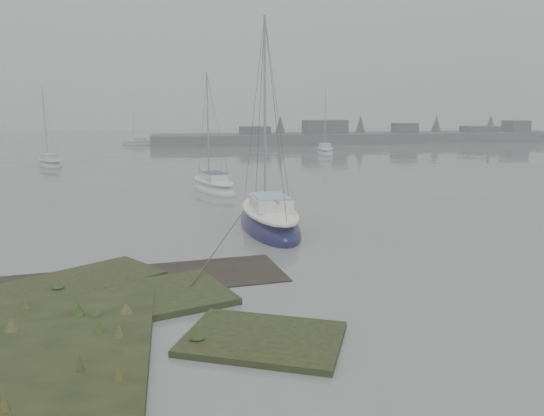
{
  "coord_description": "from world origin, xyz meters",
  "views": [
    {
      "loc": [
        -1.4,
        -11.56,
        5.26
      ],
      "look_at": [
        1.95,
        6.04,
        1.8
      ],
      "focal_mm": 35.0,
      "sensor_mm": 36.0,
      "label": 1
    }
  ],
  "objects": [
    {
      "name": "sailboat_main",
      "position": [
        2.69,
        10.57,
        0.3
      ],
      "size": [
        2.42,
        6.95,
        9.74
      ],
      "rotation": [
        0.0,
        0.0,
        0.02
      ],
      "color": "#0E0E37",
      "rests_on": "ground"
    },
    {
      "name": "sailboat_white",
      "position": [
        1.13,
        21.3,
        0.24
      ],
      "size": [
        3.37,
        5.86,
        7.87
      ],
      "rotation": [
        0.0,
        0.0,
        0.29
      ],
      "color": "silver",
      "rests_on": "ground"
    },
    {
      "name": "sailboat_far_b",
      "position": [
        15.34,
        44.92,
        0.24
      ],
      "size": [
        2.94,
        5.78,
        7.8
      ],
      "rotation": [
        0.0,
        0.0,
        -0.21
      ],
      "color": "silver",
      "rests_on": "ground"
    },
    {
      "name": "ground",
      "position": [
        0.0,
        30.0,
        0.0
      ],
      "size": [
        160.0,
        160.0,
        0.0
      ],
      "primitive_type": "plane",
      "color": "slate",
      "rests_on": "ground"
    },
    {
      "name": "sailboat_far_a",
      "position": [
        -11.95,
        37.87,
        0.23
      ],
      "size": [
        3.62,
        5.58,
        7.5
      ],
      "rotation": [
        0.0,
        0.0,
        0.39
      ],
      "color": "#A1A5AA",
      "rests_on": "ground"
    },
    {
      "name": "sailboat_far_c",
      "position": [
        -5.72,
        63.32,
        0.2
      ],
      "size": [
        4.78,
        2.46,
        6.44
      ],
      "rotation": [
        0.0,
        0.0,
        1.35
      ],
      "color": "#A1A5AA",
      "rests_on": "ground"
    },
    {
      "name": "far_shoreline",
      "position": [
        26.84,
        61.9,
        0.85
      ],
      "size": [
        60.0,
        8.0,
        4.15
      ],
      "color": "#4C4F51",
      "rests_on": "ground"
    }
  ]
}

